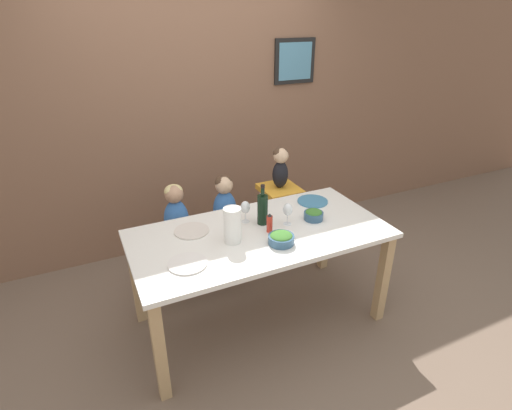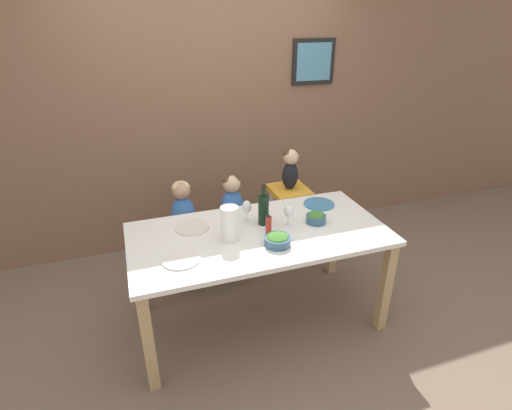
# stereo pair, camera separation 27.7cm
# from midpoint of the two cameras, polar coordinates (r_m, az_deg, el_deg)

# --- Properties ---
(ground_plane) EXTENTS (14.00, 14.00, 0.00)m
(ground_plane) POSITION_cam_midpoint_polar(r_m,az_deg,el_deg) (3.26, -2.01, -15.85)
(ground_plane) COLOR #705B4C
(wall_back) EXTENTS (10.00, 0.09, 2.70)m
(wall_back) POSITION_cam_midpoint_polar(r_m,az_deg,el_deg) (3.85, -10.81, 13.22)
(wall_back) COLOR brown
(wall_back) RESTS_ON ground_plane
(dining_table) EXTENTS (1.80, 0.89, 0.78)m
(dining_table) POSITION_cam_midpoint_polar(r_m,az_deg,el_deg) (2.85, -2.22, -5.62)
(dining_table) COLOR white
(dining_table) RESTS_ON ground_plane
(chair_far_left) EXTENTS (0.38, 0.41, 0.47)m
(chair_far_left) POSITION_cam_midpoint_polar(r_m,az_deg,el_deg) (3.46, -13.21, -5.83)
(chair_far_left) COLOR silver
(chair_far_left) RESTS_ON ground_plane
(chair_far_center) EXTENTS (0.38, 0.41, 0.47)m
(chair_far_center) POSITION_cam_midpoint_polar(r_m,az_deg,el_deg) (3.55, -6.57, -4.41)
(chair_far_center) COLOR silver
(chair_far_center) RESTS_ON ground_plane
(chair_right_highchair) EXTENTS (0.33, 0.35, 0.76)m
(chair_right_highchair) POSITION_cam_midpoint_polar(r_m,az_deg,el_deg) (3.63, 1.19, -0.01)
(chair_right_highchair) COLOR silver
(chair_right_highchair) RESTS_ON ground_plane
(person_child_left) EXTENTS (0.20, 0.18, 0.48)m
(person_child_left) POSITION_cam_midpoint_polar(r_m,az_deg,el_deg) (3.31, -13.77, -1.07)
(person_child_left) COLOR #3366B2
(person_child_left) RESTS_ON chair_far_left
(person_child_center) EXTENTS (0.20, 0.18, 0.48)m
(person_child_center) POSITION_cam_midpoint_polar(r_m,az_deg,el_deg) (3.40, -6.85, 0.29)
(person_child_center) COLOR #3366B2
(person_child_center) RESTS_ON chair_far_center
(person_baby_right) EXTENTS (0.14, 0.14, 0.36)m
(person_baby_right) POSITION_cam_midpoint_polar(r_m,az_deg,el_deg) (3.48, 1.23, 5.65)
(person_baby_right) COLOR black
(person_baby_right) RESTS_ON chair_right_highchair
(wine_bottle) EXTENTS (0.08, 0.08, 0.31)m
(wine_bottle) POSITION_cam_midpoint_polar(r_m,az_deg,el_deg) (2.85, -1.83, -0.60)
(wine_bottle) COLOR black
(wine_bottle) RESTS_ON dining_table
(paper_towel_roll) EXTENTS (0.12, 0.12, 0.25)m
(paper_towel_roll) POSITION_cam_midpoint_polar(r_m,az_deg,el_deg) (2.65, -6.39, -2.95)
(paper_towel_roll) COLOR white
(paper_towel_roll) RESTS_ON dining_table
(wine_glass_near) EXTENTS (0.07, 0.07, 0.17)m
(wine_glass_near) POSITION_cam_midpoint_polar(r_m,az_deg,el_deg) (2.85, 1.79, -0.78)
(wine_glass_near) COLOR white
(wine_glass_near) RESTS_ON dining_table
(wine_glass_far) EXTENTS (0.07, 0.07, 0.17)m
(wine_glass_far) POSITION_cam_midpoint_polar(r_m,az_deg,el_deg) (2.89, -4.29, -0.45)
(wine_glass_far) COLOR white
(wine_glass_far) RESTS_ON dining_table
(salad_bowl_large) EXTENTS (0.18, 0.18, 0.08)m
(salad_bowl_large) POSITION_cam_midpoint_polar(r_m,az_deg,el_deg) (2.65, 0.63, -4.86)
(salad_bowl_large) COLOR #335675
(salad_bowl_large) RESTS_ON dining_table
(salad_bowl_small) EXTENTS (0.14, 0.14, 0.08)m
(salad_bowl_small) POSITION_cam_midpoint_polar(r_m,az_deg,el_deg) (2.96, 5.56, -1.41)
(salad_bowl_small) COLOR #335675
(salad_bowl_small) RESTS_ON dining_table
(dinner_plate_front_left) EXTENTS (0.24, 0.24, 0.01)m
(dinner_plate_front_left) POSITION_cam_midpoint_polar(r_m,az_deg,el_deg) (2.52, -12.92, -8.25)
(dinner_plate_front_left) COLOR silver
(dinner_plate_front_left) RESTS_ON dining_table
(dinner_plate_back_left) EXTENTS (0.24, 0.24, 0.01)m
(dinner_plate_back_left) POSITION_cam_midpoint_polar(r_m,az_deg,el_deg) (2.86, -11.94, -3.71)
(dinner_plate_back_left) COLOR silver
(dinner_plate_back_left) RESTS_ON dining_table
(dinner_plate_back_right) EXTENTS (0.24, 0.24, 0.01)m
(dinner_plate_back_right) POSITION_cam_midpoint_polar(r_m,az_deg,el_deg) (3.24, 5.68, 0.49)
(dinner_plate_back_right) COLOR teal
(dinner_plate_back_right) RESTS_ON dining_table
(condiment_bottle_hot_sauce) EXTENTS (0.04, 0.04, 0.14)m
(condiment_bottle_hot_sauce) POSITION_cam_midpoint_polar(r_m,az_deg,el_deg) (2.77, -0.91, -2.66)
(condiment_bottle_hot_sauce) COLOR red
(condiment_bottle_hot_sauce) RESTS_ON dining_table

